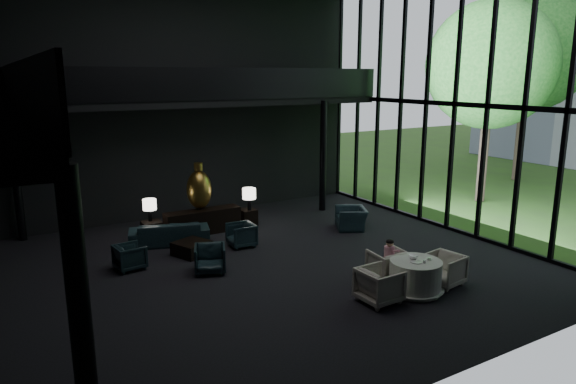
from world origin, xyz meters
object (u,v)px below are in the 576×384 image
dining_chair_north (388,263)px  dining_chair_east (444,267)px  console (203,222)px  side_table_left (152,231)px  sofa (169,228)px  coffee_table (192,248)px  table_lamp_left (150,205)px  lounge_armchair_east (241,234)px  dining_table (415,278)px  lounge_armchair_west (130,257)px  window_armchair (351,215)px  child (389,250)px  side_table_right (248,217)px  table_lamp_right (249,195)px  bronze_urn (199,189)px  dining_chair_west (380,282)px  lounge_armchair_south (210,258)px

dining_chair_north → dining_chair_east: bearing=144.5°
console → side_table_left: console is taller
sofa → dining_chair_north: bearing=140.3°
dining_chair_east → sofa: bearing=-152.5°
coffee_table → table_lamp_left: bearing=107.9°
console → coffee_table: console is taller
lounge_armchair_east → coffee_table: (-1.50, 0.05, -0.18)m
coffee_table → dining_table: dining_table is taller
side_table_left → lounge_armchair_east: bearing=-41.0°
side_table_left → lounge_armchair_west: 2.30m
side_table_left → dining_table: dining_table is taller
window_armchair → dining_chair_north: dining_chair_north is taller
side_table_left → child: (4.15, -5.85, 0.42)m
console → sofa: 1.33m
dining_chair_north → dining_chair_east: dining_chair_north is taller
window_armchair → child: 4.21m
side_table_right → table_lamp_right: 0.81m
side_table_right → console: bearing=-178.3°
lounge_armchair_east → dining_chair_north: bearing=28.6°
bronze_urn → coffee_table: bearing=-117.6°
dining_chair_east → child: 1.31m
table_lamp_right → lounge_armchair_east: bearing=-123.3°
dining_table → dining_chair_west: 1.08m
dining_chair_west → child: (1.09, 0.93, 0.25)m
sofa → dining_table: sofa is taller
side_table_left → dining_chair_west: dining_chair_west is taller
table_lamp_right → dining_chair_west: 6.67m
bronze_urn → window_armchair: (4.32, -2.19, -0.93)m
lounge_armchair_west → dining_chair_north: (5.18, -3.95, 0.12)m
window_armchair → child: child is taller
lounge_armchair_south → coffee_table: bearing=109.7°
console → side_table_right: 1.60m
console → child: bearing=-66.2°
table_lamp_right → child: 5.80m
console → dining_chair_north: dining_chair_north is taller
dining_table → window_armchair: bearing=69.2°
console → side_table_right: (1.60, 0.05, -0.10)m
coffee_table → child: bearing=-49.0°
sofa → dining_chair_east: (4.63, -6.27, -0.05)m
side_table_right → dining_chair_east: 7.03m
dining_chair_north → child: 0.31m
lounge_armchair_west → coffee_table: size_ratio=0.79×
console → dining_chair_west: dining_chair_west is taller
lounge_armchair_east → lounge_armchair_south: bearing=-43.9°
sofa → lounge_armchair_east: (1.73, -1.28, -0.13)m
lounge_armchair_west → lounge_armchair_south: bearing=-133.4°
table_lamp_right → dining_table: (0.92, -6.63, -0.75)m
bronze_urn → window_armchair: size_ratio=1.40×
table_lamp_left → dining_chair_west: size_ratio=0.71×
side_table_left → table_lamp_left: table_lamp_left is taller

